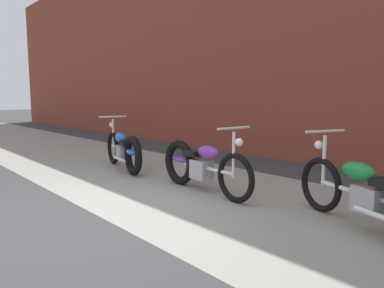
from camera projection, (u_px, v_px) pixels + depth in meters
The scene contains 6 objects.
ground_plane at pixel (99, 217), 4.35m from camera, with size 80.00×80.00×0.00m, color #38383A.
sidewalk_slab at pixel (205, 192), 5.50m from camera, with size 36.00×3.50×0.01m, color gray.
brick_building_wall at pixel (330, 10), 7.35m from camera, with size 36.00×0.50×6.33m, color brown.
motorcycle_blue at pixel (125, 150), 7.04m from camera, with size 1.98×0.74×1.03m.
motorcycle_purple at pixel (198, 165), 5.52m from camera, with size 2.01×0.58×1.03m.
motorcycle_green at pixel (375, 196), 3.77m from camera, with size 1.93×0.87×1.03m.
Camera 1 is at (3.90, -1.93, 1.42)m, focal length 34.10 mm.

